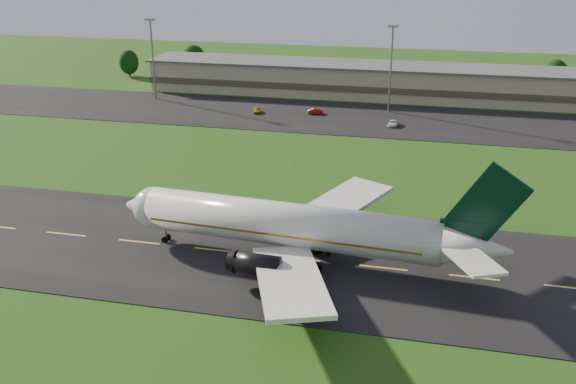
% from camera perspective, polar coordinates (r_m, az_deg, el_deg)
% --- Properties ---
extents(ground, '(360.00, 360.00, 0.00)m').
position_cam_1_polar(ground, '(82.93, 0.84, -6.01)').
color(ground, '#244B12').
rests_on(ground, ground).
extents(taxiway, '(220.00, 30.00, 0.10)m').
position_cam_1_polar(taxiway, '(82.91, 0.84, -5.98)').
color(taxiway, black).
rests_on(taxiway, ground).
extents(apron, '(260.00, 30.00, 0.10)m').
position_cam_1_polar(apron, '(149.76, 6.73, 6.49)').
color(apron, black).
rests_on(apron, ground).
extents(airliner, '(51.29, 42.08, 15.57)m').
position_cam_1_polar(airliner, '(80.89, 0.66, -3.07)').
color(airliner, white).
rests_on(airliner, ground).
extents(terminal, '(145.00, 16.00, 8.40)m').
position_cam_1_polar(terminal, '(171.87, 9.89, 9.59)').
color(terminal, tan).
rests_on(terminal, ground).
extents(light_mast_west, '(2.40, 1.20, 20.35)m').
position_cam_1_polar(light_mast_west, '(169.44, -11.98, 12.29)').
color(light_mast_west, gray).
rests_on(light_mast_west, ground).
extents(light_mast_centre, '(2.40, 1.20, 20.35)m').
position_cam_1_polar(light_mast_centre, '(154.48, 9.17, 11.64)').
color(light_mast_centre, gray).
rests_on(light_mast_centre, ground).
extents(tree_line, '(194.72, 9.43, 10.08)m').
position_cam_1_polar(tree_line, '(182.04, 18.52, 9.77)').
color(tree_line, black).
rests_on(tree_line, ground).
extents(service_vehicle_a, '(2.41, 3.99, 1.27)m').
position_cam_1_polar(service_vehicle_a, '(154.02, -2.79, 7.29)').
color(service_vehicle_a, '#C0990B').
rests_on(service_vehicle_a, apron).
extents(service_vehicle_b, '(3.98, 2.23, 1.24)m').
position_cam_1_polar(service_vehicle_b, '(152.82, 2.45, 7.17)').
color(service_vehicle_b, '#9F100A').
rests_on(service_vehicle_b, apron).
extents(service_vehicle_c, '(2.48, 4.44, 1.18)m').
position_cam_1_polar(service_vehicle_c, '(144.44, 9.35, 6.05)').
color(service_vehicle_c, silver).
rests_on(service_vehicle_c, apron).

